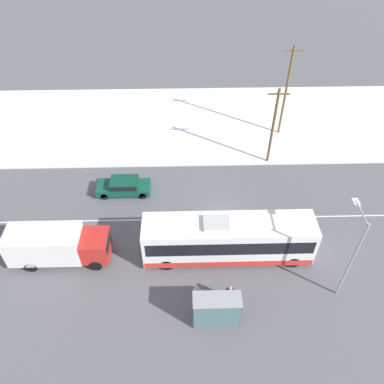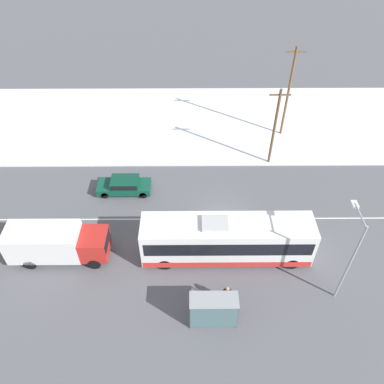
{
  "view_description": "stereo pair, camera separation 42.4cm",
  "coord_description": "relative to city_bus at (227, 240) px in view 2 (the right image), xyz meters",
  "views": [
    {
      "loc": [
        -2.91,
        -20.61,
        22.22
      ],
      "look_at": [
        -2.35,
        1.69,
        1.4
      ],
      "focal_mm": 35.0,
      "sensor_mm": 36.0,
      "label": 1
    },
    {
      "loc": [
        -2.49,
        -20.61,
        22.22
      ],
      "look_at": [
        -2.35,
        1.69,
        1.4
      ],
      "focal_mm": 35.0,
      "sensor_mm": 36.0,
      "label": 2
    }
  ],
  "objects": [
    {
      "name": "box_truck",
      "position": [
        -12.11,
        -0.04,
        -0.18
      ],
      "size": [
        7.03,
        2.3,
        2.82
      ],
      "color": "silver",
      "rests_on": "ground_plane"
    },
    {
      "name": "utility_pole_roadside",
      "position": [
        4.89,
        10.92,
        2.23
      ],
      "size": [
        1.8,
        0.24,
        7.59
      ],
      "color": "brown",
      "rests_on": "ground_plane"
    },
    {
      "name": "lane_marking_center",
      "position": [
        -0.07,
        3.64,
        -1.75
      ],
      "size": [
        60.0,
        0.12,
        0.0
      ],
      "color": "silver",
      "rests_on": "ground_plane"
    },
    {
      "name": "pedestrian_at_stop",
      "position": [
        -0.23,
        -3.85,
        -0.71
      ],
      "size": [
        0.61,
        0.27,
        1.7
      ],
      "color": "#23232D",
      "rests_on": "ground_plane"
    },
    {
      "name": "bus_shelter",
      "position": [
        -1.17,
        -5.38,
        -0.08
      ],
      "size": [
        2.96,
        1.2,
        2.4
      ],
      "color": "gray",
      "rests_on": "ground_plane"
    },
    {
      "name": "snow_lot",
      "position": [
        -0.07,
        17.93,
        -1.69
      ],
      "size": [
        80.0,
        15.05,
        0.12
      ],
      "color": "silver",
      "rests_on": "ground_plane"
    },
    {
      "name": "city_bus",
      "position": [
        0.0,
        0.0,
        0.0
      ],
      "size": [
        11.98,
        2.57,
        3.6
      ],
      "color": "white",
      "rests_on": "ground_plane"
    },
    {
      "name": "utility_pole_snowlot",
      "position": [
        6.88,
        15.66,
        3.05
      ],
      "size": [
        1.8,
        0.24,
        9.23
      ],
      "color": "brown",
      "rests_on": "ground_plane"
    },
    {
      "name": "sedan_car",
      "position": [
        -8.22,
        6.95,
        -1.0
      ],
      "size": [
        4.55,
        1.8,
        1.37
      ],
      "rotation": [
        0.0,
        0.0,
        3.14
      ],
      "color": "#0F4733",
      "rests_on": "ground_plane"
    },
    {
      "name": "streetlamp",
      "position": [
        7.1,
        -2.98,
        2.64
      ],
      "size": [
        0.36,
        2.3,
        6.94
      ],
      "color": "#9EA3A8",
      "rests_on": "ground_plane"
    },
    {
      "name": "ground_plane",
      "position": [
        -0.07,
        3.64,
        -1.75
      ],
      "size": [
        120.0,
        120.0,
        0.0
      ],
      "primitive_type": "plane",
      "color": "#56565B"
    }
  ]
}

